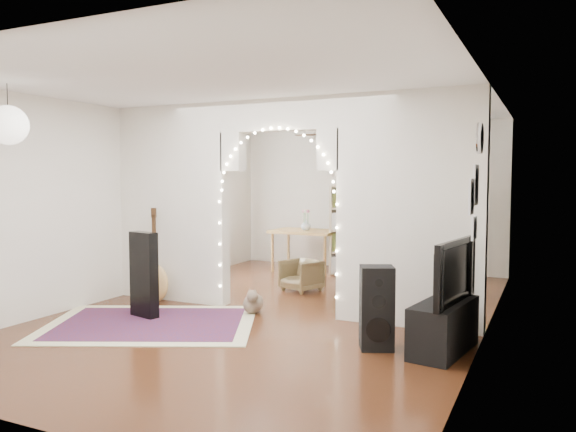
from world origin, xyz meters
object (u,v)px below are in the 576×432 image
at_px(dining_chair_left, 370,271).
at_px(bookcase, 375,231).
at_px(acoustic_guitar, 155,267).
at_px(media_console, 444,327).
at_px(floor_speaker, 377,308).
at_px(dining_chair_right, 301,275).
at_px(dining_table, 306,234).

bearing_deg(dining_chair_left, bookcase, 96.97).
relative_size(acoustic_guitar, media_console, 1.10).
bearing_deg(acoustic_guitar, floor_speaker, -27.69).
xyz_separation_m(bookcase, dining_chair_right, (-0.67, -1.60, -0.55)).
distance_m(floor_speaker, dining_chair_right, 2.96).
bearing_deg(media_console, acoustic_guitar, -179.04).
distance_m(acoustic_guitar, dining_table, 3.33).
relative_size(acoustic_guitar, bookcase, 0.70).
xyz_separation_m(floor_speaker, media_console, (0.62, 0.19, -0.17)).
bearing_deg(media_console, dining_chair_right, 148.56).
bearing_deg(bookcase, acoustic_guitar, -116.29).
relative_size(media_console, dining_chair_right, 1.91).
height_order(dining_table, dining_chair_right, dining_table).
height_order(acoustic_guitar, dining_table, acoustic_guitar).
distance_m(floor_speaker, dining_table, 4.69).
xyz_separation_m(dining_table, dining_chair_right, (0.64, -1.66, -0.44)).
bearing_deg(acoustic_guitar, dining_chair_right, 30.35).
relative_size(floor_speaker, dining_chair_right, 1.60).
bearing_deg(dining_chair_right, bookcase, 88.80).
bearing_deg(dining_chair_left, floor_speaker, -77.64).
bearing_deg(bookcase, dining_chair_left, -68.69).
bearing_deg(dining_table, bookcase, -0.40).
xyz_separation_m(media_console, dining_chair_right, (-2.47, 2.12, -0.01)).
relative_size(floor_speaker, media_console, 0.84).
xyz_separation_m(floor_speaker, bookcase, (-1.17, 3.91, 0.37)).
xyz_separation_m(dining_table, dining_chair_left, (1.54, -1.03, -0.41)).
height_order(dining_chair_left, dining_chair_right, dining_chair_left).
xyz_separation_m(bookcase, dining_table, (-1.32, 0.05, -0.11)).
xyz_separation_m(media_console, dining_table, (-3.12, 3.78, 0.43)).
relative_size(media_console, dining_table, 0.82).
distance_m(dining_table, dining_chair_right, 1.83).
bearing_deg(floor_speaker, media_console, -7.26).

